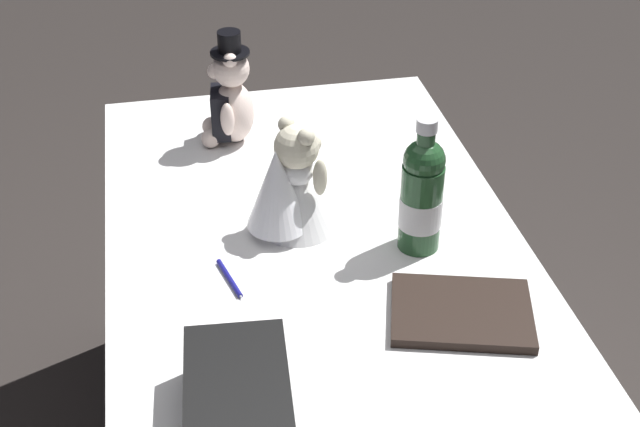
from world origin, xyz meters
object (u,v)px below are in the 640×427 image
teddy_bear_bride (291,186)px  gift_case_black (239,418)px  signing_pen (230,280)px  guestbook (462,312)px  teddy_bear_groom (229,99)px  champagne_bottle (422,194)px

teddy_bear_bride → gift_case_black: bearing=-17.7°
teddy_bear_bride → gift_case_black: teddy_bear_bride is taller
signing_pen → guestbook: 0.45m
gift_case_black → teddy_bear_groom: bearing=174.2°
signing_pen → gift_case_black: (0.40, -0.03, 0.05)m
signing_pen → champagne_bottle: bearing=96.4°
teddy_bear_groom → signing_pen: (0.55, -0.07, -0.11)m
champagne_bottle → teddy_bear_bride: bearing=-115.5°
gift_case_black → guestbook: 0.49m
teddy_bear_groom → teddy_bear_bride: teddy_bear_groom is taller
signing_pen → guestbook: guestbook is taller
champagne_bottle → teddy_bear_groom: bearing=-147.5°
teddy_bear_bride → guestbook: teddy_bear_bride is taller
teddy_bear_groom → signing_pen: teddy_bear_groom is taller
teddy_bear_groom → gift_case_black: 0.96m
champagne_bottle → signing_pen: bearing=-83.6°
guestbook → teddy_bear_groom: bearing=-139.4°
teddy_bear_bride → champagne_bottle: champagne_bottle is taller
champagne_bottle → signing_pen: champagne_bottle is taller
gift_case_black → guestbook: gift_case_black is taller
teddy_bear_groom → guestbook: (0.74, 0.34, -0.10)m
signing_pen → guestbook: bearing=65.6°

